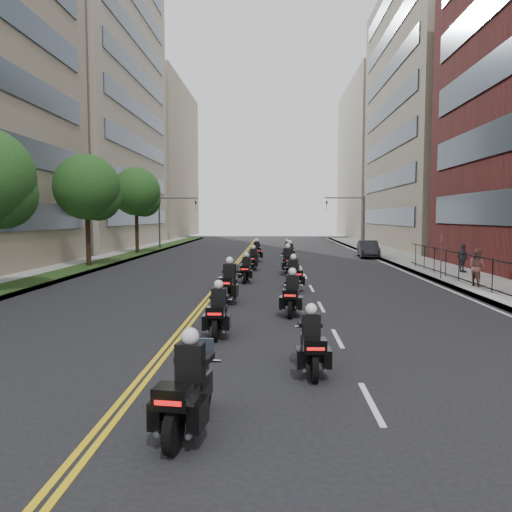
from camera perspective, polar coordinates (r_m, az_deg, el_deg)
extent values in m
plane|color=black|center=(9.94, -6.22, -16.13)|extent=(160.00, 160.00, 0.00)
cube|color=gray|center=(35.98, 19.27, -1.18)|extent=(4.00, 90.00, 0.15)
cube|color=gray|center=(36.88, -19.17, -1.05)|extent=(4.00, 90.00, 0.15)
cube|color=#183513|center=(36.59, -18.01, -0.91)|extent=(2.00, 90.00, 0.04)
cube|color=gray|center=(61.72, 21.87, 14.95)|extent=(15.00, 28.00, 30.00)
cube|color=#333F4C|center=(58.57, 14.54, 4.39)|extent=(0.12, 24.08, 1.80)
cube|color=#333F4C|center=(58.70, 14.62, 8.30)|extent=(0.12, 24.08, 1.80)
cube|color=#333F4C|center=(59.11, 14.70, 12.17)|extent=(0.12, 24.08, 1.80)
cube|color=#333F4C|center=(59.78, 14.78, 15.97)|extent=(0.12, 24.08, 1.80)
cube|color=#333F4C|center=(60.71, 14.86, 19.67)|extent=(0.12, 24.08, 1.80)
cube|color=#333F4C|center=(61.89, 14.95, 23.24)|extent=(0.12, 24.08, 1.80)
cube|color=#AB9E8A|center=(89.99, 15.27, 10.44)|extent=(15.00, 28.00, 26.00)
cube|color=#AB9E8A|center=(63.25, -20.53, 16.58)|extent=(16.00, 28.00, 34.00)
cube|color=#333F4C|center=(59.22, -12.94, 4.42)|extent=(0.12, 24.08, 1.80)
cube|color=#333F4C|center=(59.35, -13.00, 8.29)|extent=(0.12, 24.08, 1.80)
cube|color=#333F4C|center=(59.75, -13.07, 12.11)|extent=(0.12, 24.08, 1.80)
cube|color=#333F4C|center=(60.42, -13.15, 15.88)|extent=(0.12, 24.08, 1.80)
cube|color=#333F4C|center=(61.34, -13.22, 19.54)|extent=(0.12, 24.08, 1.80)
cube|color=#333F4C|center=(62.50, -13.29, 23.08)|extent=(0.12, 24.08, 1.80)
cube|color=#333F4C|center=(63.89, -13.36, 26.48)|extent=(0.12, 24.08, 1.80)
cube|color=gray|center=(90.78, -13.05, 10.43)|extent=(16.00, 28.00, 26.00)
cube|color=black|center=(23.36, 26.43, -0.61)|extent=(0.05, 28.00, 0.05)
cube|color=black|center=(23.50, 26.32, -3.77)|extent=(0.05, 28.00, 0.05)
sphere|color=#204617|center=(24.72, -27.05, 6.32)|extent=(3.08, 3.08, 3.08)
cylinder|color=#312316|center=(35.51, -18.66, 2.77)|extent=(0.32, 0.32, 5.11)
sphere|color=#204617|center=(35.56, -18.78, 7.48)|extent=(4.40, 4.40, 4.40)
sphere|color=#204617|center=(35.69, -17.61, 6.32)|extent=(3.08, 3.08, 3.08)
cylinder|color=#312316|center=(46.92, -13.47, 3.43)|extent=(0.32, 0.32, 5.39)
sphere|color=#204617|center=(46.97, -13.54, 7.19)|extent=(4.40, 4.40, 4.40)
sphere|color=#204617|center=(47.17, -12.68, 6.25)|extent=(3.08, 3.08, 3.08)
cylinder|color=#3F3F44|center=(52.01, 12.23, 3.66)|extent=(0.18, 0.18, 5.60)
cylinder|color=#3F3F44|center=(51.73, 10.09, 6.57)|extent=(4.00, 0.14, 0.14)
imported|color=black|center=(51.49, 8.08, 5.71)|extent=(0.16, 0.20, 1.00)
cylinder|color=#3F3F44|center=(52.56, -10.98, 3.69)|extent=(0.18, 0.18, 5.60)
cylinder|color=#3F3F44|center=(52.18, -8.87, 6.57)|extent=(4.00, 0.14, 0.14)
imported|color=black|center=(51.84, -6.89, 5.72)|extent=(0.16, 0.20, 1.00)
cylinder|color=black|center=(7.88, -9.44, -19.15)|extent=(0.23, 0.70, 0.69)
cylinder|color=black|center=(9.32, -6.05, -15.31)|extent=(0.23, 0.70, 0.69)
cube|color=black|center=(8.49, -7.60, -15.30)|extent=(0.60, 1.41, 0.40)
cube|color=silver|center=(8.62, -7.48, -16.64)|extent=(0.46, 0.60, 0.30)
cube|color=black|center=(7.69, -9.49, -15.56)|extent=(0.58, 0.49, 0.32)
cube|color=red|center=(7.51, -10.04, -16.23)|extent=(0.41, 0.08, 0.07)
cube|color=black|center=(8.38, -7.53, -11.93)|extent=(0.48, 0.34, 0.63)
sphere|color=silver|center=(8.28, -7.54, -9.09)|extent=(0.29, 0.29, 0.29)
cylinder|color=black|center=(10.85, 6.71, -12.60)|extent=(0.15, 0.63, 0.63)
cylinder|color=black|center=(12.26, 5.96, -10.56)|extent=(0.15, 0.63, 0.63)
cube|color=black|center=(11.48, 6.32, -10.28)|extent=(0.42, 1.26, 0.37)
cube|color=silver|center=(11.58, 6.29, -11.24)|extent=(0.36, 0.52, 0.28)
cube|color=black|center=(10.71, 6.73, -10.14)|extent=(0.49, 0.40, 0.30)
cube|color=red|center=(10.53, 6.85, -10.50)|extent=(0.37, 0.04, 0.06)
cube|color=black|center=(11.42, 6.32, -7.97)|extent=(0.41, 0.27, 0.57)
sphere|color=silver|center=(11.35, 6.33, -6.05)|extent=(0.27, 0.27, 0.27)
cylinder|color=black|center=(14.20, -4.66, -8.39)|extent=(0.14, 0.66, 0.66)
cylinder|color=black|center=(15.71, -3.97, -7.13)|extent=(0.14, 0.66, 0.66)
cube|color=black|center=(14.89, -4.30, -6.71)|extent=(0.41, 1.31, 0.39)
cube|color=silver|center=(14.99, -4.28, -7.51)|extent=(0.37, 0.54, 0.29)
cube|color=black|center=(14.09, -4.67, -6.39)|extent=(0.51, 0.41, 0.31)
cube|color=red|center=(13.90, -4.77, -6.63)|extent=(0.39, 0.03, 0.07)
cube|color=black|center=(14.85, -4.29, -4.83)|extent=(0.43, 0.27, 0.60)
sphere|color=silver|center=(14.80, -4.30, -3.27)|extent=(0.28, 0.28, 0.28)
cylinder|color=black|center=(17.24, 3.95, -6.05)|extent=(0.21, 0.69, 0.68)
cylinder|color=black|center=(18.80, 4.33, -5.17)|extent=(0.21, 0.69, 0.68)
cube|color=black|center=(17.97, 4.15, -4.72)|extent=(0.56, 1.38, 0.40)
cube|color=silver|center=(18.06, 4.16, -5.41)|extent=(0.43, 0.58, 0.30)
cube|color=black|center=(17.15, 3.96, -4.36)|extent=(0.56, 0.47, 0.32)
cube|color=red|center=(16.95, 3.91, -4.53)|extent=(0.40, 0.07, 0.07)
cube|color=black|center=(17.95, 4.17, -3.13)|extent=(0.46, 0.32, 0.62)
sphere|color=silver|center=(17.91, 4.18, -1.80)|extent=(0.29, 0.29, 0.29)
cylinder|color=black|center=(19.66, -3.51, -4.63)|extent=(0.22, 0.76, 0.75)
cylinder|color=black|center=(21.38, -2.64, -3.88)|extent=(0.22, 0.76, 0.75)
cube|color=black|center=(20.47, -3.06, -3.38)|extent=(0.59, 1.53, 0.44)
cube|color=silver|center=(20.56, -3.03, -4.06)|extent=(0.47, 0.64, 0.33)
cube|color=black|center=(19.58, -3.52, -2.97)|extent=(0.61, 0.51, 0.35)
cube|color=red|center=(19.36, -3.65, -3.12)|extent=(0.44, 0.07, 0.08)
cube|color=black|center=(20.46, -3.04, -1.83)|extent=(0.51, 0.35, 0.68)
sphere|color=silver|center=(20.42, -3.04, -0.53)|extent=(0.32, 0.32, 0.32)
cylinder|color=black|center=(23.22, 4.62, -3.29)|extent=(0.23, 0.70, 0.69)
cylinder|color=black|center=(24.81, 4.00, -2.79)|extent=(0.23, 0.70, 0.69)
cube|color=black|center=(23.98, 4.30, -2.36)|extent=(0.59, 1.41, 0.41)
cube|color=silver|center=(24.06, 4.28, -2.90)|extent=(0.45, 0.60, 0.30)
cube|color=black|center=(23.15, 4.63, -2.00)|extent=(0.58, 0.49, 0.33)
cube|color=red|center=(22.95, 4.72, -2.11)|extent=(0.41, 0.08, 0.07)
cube|color=black|center=(23.97, 4.29, -1.14)|extent=(0.48, 0.34, 0.63)
sphere|color=silver|center=(23.94, 4.29, -0.12)|extent=(0.29, 0.29, 0.29)
cylinder|color=black|center=(25.97, -1.28, -2.50)|extent=(0.16, 0.65, 0.64)
cylinder|color=black|center=(27.46, -0.95, -2.12)|extent=(0.16, 0.65, 0.64)
cube|color=black|center=(26.68, -1.11, -1.74)|extent=(0.45, 1.29, 0.38)
cube|color=silver|center=(26.75, -1.10, -2.19)|extent=(0.38, 0.53, 0.28)
cube|color=black|center=(25.91, -1.28, -1.43)|extent=(0.51, 0.42, 0.30)
cube|color=red|center=(25.72, -1.33, -1.51)|extent=(0.38, 0.05, 0.07)
cube|color=black|center=(26.68, -1.11, -0.73)|extent=(0.43, 0.28, 0.58)
sphere|color=silver|center=(26.66, -1.11, 0.12)|extent=(0.27, 0.27, 0.27)
cylinder|color=black|center=(29.46, 3.86, -1.56)|extent=(0.22, 0.77, 0.76)
cylinder|color=black|center=(31.21, 3.46, -1.22)|extent=(0.22, 0.77, 0.76)
cube|color=black|center=(30.30, 3.66, -0.80)|extent=(0.60, 1.54, 0.44)
cube|color=silver|center=(30.38, 3.64, -1.27)|extent=(0.48, 0.65, 0.33)
cube|color=black|center=(29.40, 3.87, -0.44)|extent=(0.62, 0.52, 0.36)
cube|color=red|center=(29.17, 3.93, -0.53)|extent=(0.45, 0.07, 0.08)
cube|color=black|center=(30.31, 3.65, 0.26)|extent=(0.52, 0.36, 0.69)
sphere|color=silver|center=(30.29, 3.65, 1.14)|extent=(0.32, 0.32, 0.32)
cylinder|color=black|center=(32.02, -0.52, -1.15)|extent=(0.21, 0.67, 0.66)
cylinder|color=black|center=(33.53, -0.09, -0.89)|extent=(0.21, 0.67, 0.66)
cube|color=black|center=(32.75, -0.30, -0.55)|extent=(0.55, 1.34, 0.39)
cube|color=silver|center=(32.82, -0.29, -0.93)|extent=(0.43, 0.57, 0.29)
cube|color=black|center=(31.97, -0.52, -0.26)|extent=(0.55, 0.46, 0.31)
cube|color=red|center=(31.78, -0.58, -0.32)|extent=(0.39, 0.07, 0.07)
cube|color=black|center=(32.76, -0.29, 0.30)|extent=(0.45, 0.32, 0.60)
sphere|color=silver|center=(32.74, -0.29, 1.00)|extent=(0.28, 0.28, 0.28)
cylinder|color=black|center=(35.64, 4.00, -0.54)|extent=(0.19, 0.72, 0.71)
cylinder|color=black|center=(37.31, 3.77, -0.31)|extent=(0.19, 0.72, 0.71)
cube|color=black|center=(36.45, 3.89, 0.04)|extent=(0.52, 1.44, 0.42)
cube|color=silver|center=(36.52, 3.88, -0.33)|extent=(0.43, 0.60, 0.31)
cube|color=black|center=(35.60, 4.01, 0.34)|extent=(0.57, 0.47, 0.34)
cube|color=red|center=(35.38, 4.04, 0.28)|extent=(0.42, 0.06, 0.07)
cube|color=black|center=(36.46, 3.88, 0.87)|extent=(0.48, 0.32, 0.65)
sphere|color=silver|center=(36.45, 3.89, 1.56)|extent=(0.30, 0.30, 0.30)
cylinder|color=black|center=(38.31, 0.16, -0.16)|extent=(0.22, 0.74, 0.73)
cylinder|color=black|center=(40.01, 0.01, 0.04)|extent=(0.22, 0.74, 0.73)
cube|color=black|center=(39.14, 0.08, 0.37)|extent=(0.58, 1.48, 0.43)
cube|color=silver|center=(39.21, 0.08, 0.02)|extent=(0.46, 0.62, 0.32)
cube|color=black|center=(38.27, 0.16, 0.66)|extent=(0.59, 0.50, 0.34)
cube|color=red|center=(38.05, 0.18, 0.61)|extent=(0.43, 0.07, 0.07)
cube|color=black|center=(39.15, 0.08, 1.16)|extent=(0.50, 0.34, 0.66)
sphere|color=silver|center=(39.14, 0.08, 1.81)|extent=(0.31, 0.31, 0.31)
cylinder|color=black|center=(41.31, 3.69, 0.11)|extent=(0.15, 0.64, 0.63)
cylinder|color=black|center=(42.80, 3.58, 0.26)|extent=(0.15, 0.64, 0.63)
cube|color=black|center=(42.04, 3.64, 0.54)|extent=(0.43, 1.27, 0.37)
cube|color=silver|center=(42.10, 3.63, 0.25)|extent=(0.37, 0.52, 0.28)
cube|color=black|center=(41.28, 3.70, 0.78)|extent=(0.49, 0.40, 0.30)
cube|color=red|center=(41.09, 3.71, 0.73)|extent=(0.37, 0.04, 0.07)
cube|color=black|center=(42.05, 3.64, 1.18)|extent=(0.42, 0.27, 0.58)
sphere|color=silver|center=(42.04, 3.64, 1.71)|extent=(0.27, 0.27, 0.27)
imported|color=black|center=(43.64, 12.70, 0.78)|extent=(1.85, 4.51, 1.45)
imported|color=#9B6054|center=(26.36, 23.98, -1.19)|extent=(0.94, 1.06, 1.80)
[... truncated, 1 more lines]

